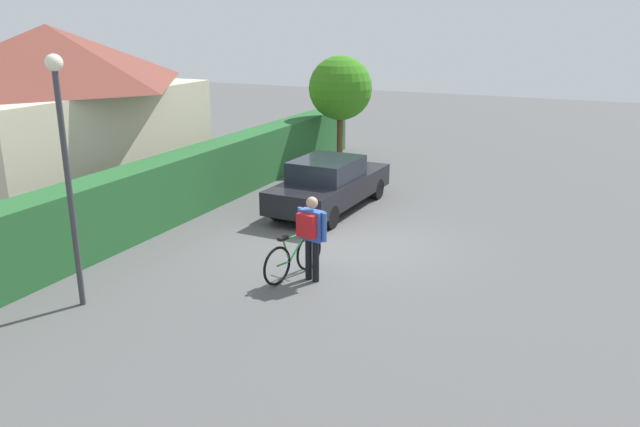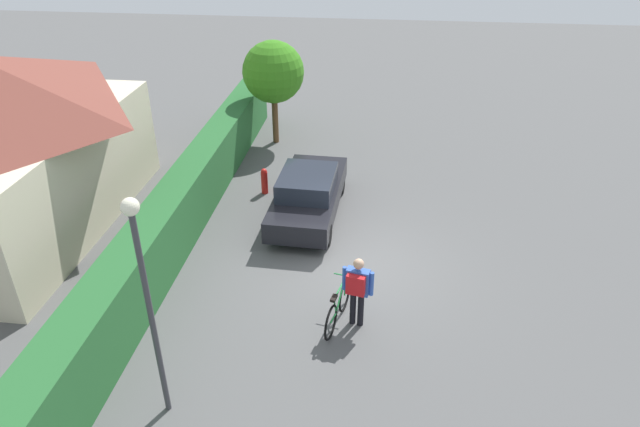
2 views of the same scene
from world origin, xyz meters
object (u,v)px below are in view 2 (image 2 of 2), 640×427
(tree_kerbside, at_px, (273,72))
(fire_hydrant, at_px, (264,181))
(bicycle, at_px, (338,307))
(street_lamp, at_px, (145,284))
(parked_car_near, at_px, (308,194))
(person_rider, at_px, (357,287))

(tree_kerbside, bearing_deg, fire_hydrant, -174.22)
(bicycle, distance_m, tree_kerbside, 10.33)
(street_lamp, bearing_deg, parked_car_near, -12.36)
(parked_car_near, xyz_separation_m, tree_kerbside, (5.15, 1.91, 1.87))
(bicycle, xyz_separation_m, street_lamp, (-2.66, 2.80, 2.36))
(person_rider, height_order, tree_kerbside, tree_kerbside)
(fire_hydrant, bearing_deg, parked_car_near, -128.25)
(person_rider, relative_size, tree_kerbside, 0.45)
(parked_car_near, height_order, street_lamp, street_lamp)
(parked_car_near, distance_m, person_rider, 4.77)
(street_lamp, bearing_deg, bicycle, -46.42)
(person_rider, bearing_deg, tree_kerbside, 20.17)
(bicycle, distance_m, person_rider, 0.72)
(parked_car_near, xyz_separation_m, fire_hydrant, (1.19, 1.51, -0.28))
(parked_car_near, height_order, person_rider, person_rider)
(street_lamp, distance_m, tree_kerbside, 12.27)
(bicycle, height_order, tree_kerbside, tree_kerbside)
(street_lamp, bearing_deg, fire_hydrant, -0.35)
(fire_hydrant, bearing_deg, bicycle, -154.03)
(parked_car_near, relative_size, street_lamp, 1.02)
(bicycle, bearing_deg, person_rider, -93.78)
(person_rider, distance_m, fire_hydrant, 6.50)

